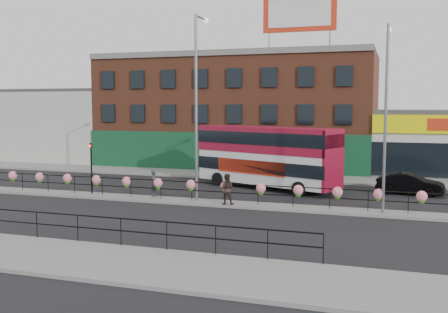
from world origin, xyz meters
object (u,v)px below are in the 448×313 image
(double_decker_bus, at_px, (267,151))
(pedestrian_b, at_px, (226,189))
(lamp_column_west, at_px, (198,91))
(car, at_px, (410,184))
(lamp_column_east, at_px, (386,102))
(pedestrian_a, at_px, (154,183))

(double_decker_bus, bearing_deg, pedestrian_b, -94.87)
(lamp_column_west, bearing_deg, pedestrian_b, -24.33)
(car, relative_size, lamp_column_east, 0.45)
(double_decker_bus, height_order, lamp_column_east, lamp_column_east)
(lamp_column_east, bearing_deg, double_decker_bus, 140.44)
(car, distance_m, lamp_column_west, 14.95)
(car, distance_m, pedestrian_a, 16.33)
(pedestrian_a, height_order, pedestrian_b, pedestrian_b)
(double_decker_bus, xyz_separation_m, pedestrian_a, (-5.58, -6.09, -1.65))
(double_decker_bus, relative_size, lamp_column_east, 1.10)
(car, height_order, pedestrian_b, pedestrian_b)
(pedestrian_a, bearing_deg, lamp_column_west, -87.00)
(double_decker_bus, xyz_separation_m, car, (9.35, 0.53, -1.93))
(lamp_column_west, distance_m, lamp_column_east, 10.53)
(pedestrian_a, relative_size, pedestrian_b, 0.93)
(car, xyz_separation_m, pedestrian_b, (-9.95, -7.63, 0.34))
(pedestrian_b, xyz_separation_m, lamp_column_east, (8.45, 0.62, 4.88))
(car, distance_m, lamp_column_east, 8.87)
(car, xyz_separation_m, pedestrian_a, (-14.93, -6.61, 0.28))
(car, height_order, pedestrian_a, pedestrian_a)
(pedestrian_a, relative_size, lamp_column_west, 0.15)
(pedestrian_a, bearing_deg, lamp_column_east, -86.99)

